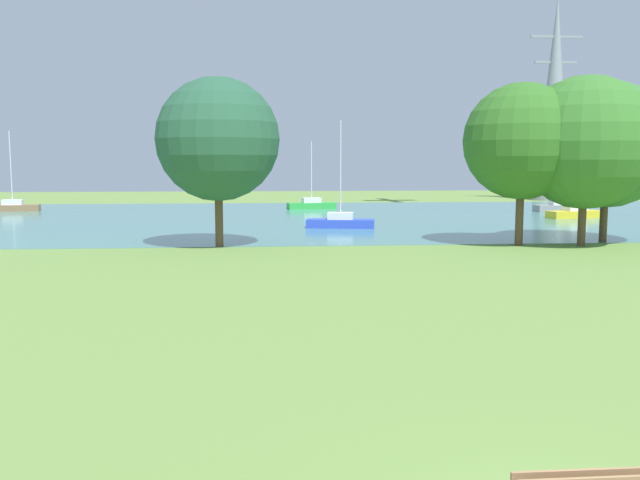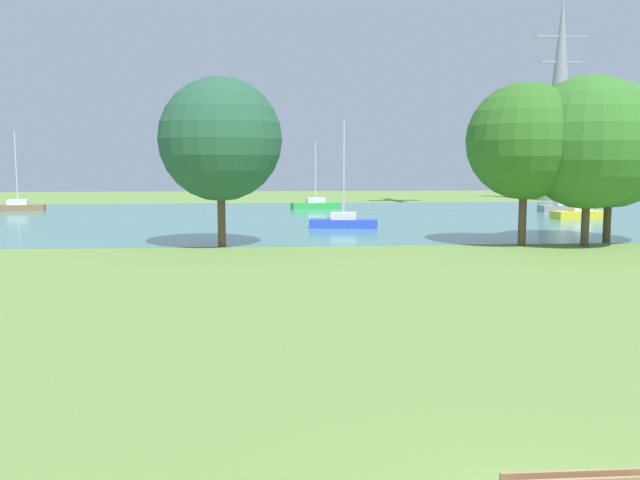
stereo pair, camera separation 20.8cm
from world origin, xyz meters
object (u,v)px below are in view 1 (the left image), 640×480
at_px(tree_mid_shore, 607,145).
at_px(sailboat_yellow, 575,213).
at_px(tree_east_far, 522,141).
at_px(tree_west_near, 585,143).
at_px(electricity_pylon, 554,99).
at_px(tree_west_far, 218,139).
at_px(sailboat_blue, 340,221).
at_px(sailboat_green, 311,204).
at_px(sailboat_brown, 13,206).
at_px(sailboat_gray, 560,206).

bearing_deg(tree_mid_shore, sailboat_yellow, 69.65).
bearing_deg(tree_east_far, tree_west_near, -9.35).
bearing_deg(electricity_pylon, tree_mid_shore, -109.86).
bearing_deg(tree_west_far, tree_mid_shore, 1.03).
bearing_deg(sailboat_blue, sailboat_green, 91.81).
bearing_deg(sailboat_green, sailboat_brown, -177.92).
bearing_deg(tree_east_far, electricity_pylon, 64.49).
bearing_deg(tree_west_near, tree_west_far, 176.28).
bearing_deg(tree_east_far, sailboat_blue, 129.28).
xyz_separation_m(sailboat_yellow, electricity_pylon, (9.36, 26.37, 11.83)).
height_order(sailboat_brown, tree_west_near, tree_west_near).
relative_size(sailboat_blue, tree_west_near, 0.80).
bearing_deg(tree_west_far, tree_west_near, -3.72).
height_order(sailboat_green, electricity_pylon, electricity_pylon).
relative_size(sailboat_gray, tree_west_near, 0.83).
height_order(sailboat_brown, tree_west_far, tree_west_far).
bearing_deg(tree_west_far, sailboat_brown, 126.32).
xyz_separation_m(tree_west_far, tree_east_far, (16.80, -0.75, -0.09)).
bearing_deg(sailboat_brown, electricity_pylon, 13.60).
height_order(sailboat_gray, sailboat_blue, sailboat_gray).
height_order(sailboat_green, tree_west_near, tree_west_near).
relative_size(sailboat_gray, sailboat_yellow, 1.16).
xyz_separation_m(sailboat_green, electricity_pylon, (30.56, 13.28, 11.83)).
height_order(sailboat_green, tree_mid_shore, tree_mid_shore).
bearing_deg(sailboat_yellow, tree_east_far, -123.39).
xyz_separation_m(tree_east_far, tree_mid_shore, (5.54, 1.16, -0.15)).
bearing_deg(tree_east_far, tree_west_far, 177.43).
distance_m(sailboat_brown, sailboat_blue, 34.82).
distance_m(sailboat_yellow, sailboat_blue, 21.68).
xyz_separation_m(sailboat_blue, tree_west_near, (12.28, -11.42, 5.27)).
height_order(tree_west_far, electricity_pylon, electricity_pylon).
distance_m(sailboat_yellow, sailboat_brown, 51.25).
distance_m(sailboat_green, sailboat_yellow, 24.91).
xyz_separation_m(sailboat_blue, tree_east_far, (8.89, -10.86, 5.35)).
relative_size(tree_east_far, tree_mid_shore, 0.97).
height_order(sailboat_yellow, sailboat_brown, sailboat_brown).
bearing_deg(tree_mid_shore, sailboat_green, 116.91).
distance_m(sailboat_yellow, tree_west_near, 20.75).
bearing_deg(electricity_pylon, tree_east_far, -115.51).
xyz_separation_m(sailboat_yellow, tree_west_far, (-28.48, -16.97, 5.44)).
xyz_separation_m(sailboat_gray, sailboat_blue, (-22.66, -14.45, -0.00)).
bearing_deg(tree_west_near, sailboat_green, 112.37).
xyz_separation_m(sailboat_blue, tree_west_far, (-7.91, -10.11, 5.43)).
distance_m(sailboat_gray, tree_mid_shore, 26.05).
bearing_deg(tree_west_far, tree_east_far, -2.57).
xyz_separation_m(tree_west_far, electricity_pylon, (37.84, 43.33, 6.39)).
height_order(tree_west_near, electricity_pylon, electricity_pylon).
distance_m(tree_west_far, tree_east_far, 16.82).
distance_m(sailboat_gray, tree_west_near, 28.37).
height_order(tree_west_near, tree_mid_shore, tree_west_near).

